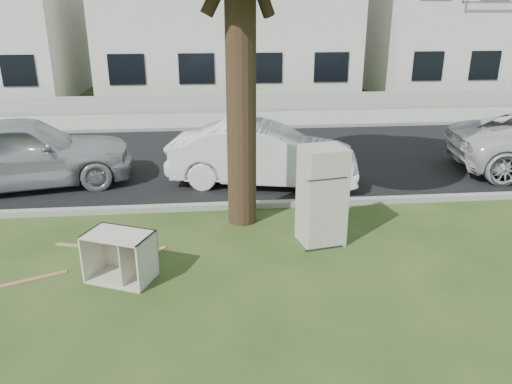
{
  "coord_description": "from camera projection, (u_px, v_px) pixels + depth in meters",
  "views": [
    {
      "loc": [
        -1.01,
        -7.09,
        3.89
      ],
      "look_at": [
        -0.25,
        0.6,
        1.03
      ],
      "focal_mm": 35.0,
      "sensor_mm": 36.0,
      "label": 1
    }
  ],
  "objects": [
    {
      "name": "fridge",
      "position": [
        322.0,
        196.0,
        8.56
      ],
      "size": [
        0.82,
        0.78,
        1.72
      ],
      "primitive_type": "cube",
      "rotation": [
        0.0,
        0.0,
        0.19
      ],
      "color": "#B7B4A5",
      "rests_on": "ground"
    },
    {
      "name": "ground",
      "position": [
        275.0,
        264.0,
        8.06
      ],
      "size": [
        120.0,
        120.0,
        0.0
      ],
      "primitive_type": "plane",
      "color": "#283F16"
    },
    {
      "name": "townhouse_right",
      "position": [
        472.0,
        18.0,
        24.31
      ],
      "size": [
        10.2,
        8.16,
        6.84
      ],
      "color": "silver",
      "rests_on": "ground"
    },
    {
      "name": "car_left",
      "position": [
        21.0,
        152.0,
        11.3
      ],
      "size": [
        5.14,
        2.91,
        1.65
      ],
      "primitive_type": "imported",
      "rotation": [
        0.0,
        0.0,
        1.78
      ],
      "color": "#A8A9AF",
      "rests_on": "ground"
    },
    {
      "name": "car_center",
      "position": [
        263.0,
        154.0,
        11.52
      ],
      "size": [
        4.54,
        2.43,
        1.42
      ],
      "primitive_type": "imported",
      "rotation": [
        0.0,
        0.0,
        1.34
      ],
      "color": "silver",
      "rests_on": "ground"
    },
    {
      "name": "cabinet",
      "position": [
        120.0,
        257.0,
        7.5
      ],
      "size": [
        1.13,
        0.94,
        0.76
      ],
      "primitive_type": "cube",
      "rotation": [
        0.0,
        0.0,
        -0.41
      ],
      "color": "silver",
      "rests_on": "ground"
    },
    {
      "name": "plank_b",
      "position": [
        79.0,
        246.0,
        8.65
      ],
      "size": [
        0.84,
        0.31,
        0.02
      ],
      "primitive_type": "cube",
      "rotation": [
        0.0,
        0.0,
        -0.28
      ],
      "color": "#9B7A51",
      "rests_on": "ground"
    },
    {
      "name": "low_wall",
      "position": [
        233.0,
        103.0,
        19.7
      ],
      "size": [
        120.0,
        0.15,
        0.7
      ],
      "primitive_type": "cube",
      "color": "gray",
      "rests_on": "ground"
    },
    {
      "name": "townhouse_center",
      "position": [
        226.0,
        12.0,
        23.1
      ],
      "size": [
        11.22,
        8.16,
        7.44
      ],
      "color": "silver",
      "rests_on": "ground"
    },
    {
      "name": "kerb_near",
      "position": [
        259.0,
        207.0,
        10.35
      ],
      "size": [
        120.0,
        0.18,
        0.12
      ],
      "primitive_type": "cube",
      "color": "gray",
      "rests_on": "ground"
    },
    {
      "name": "kerb_far",
      "position": [
        238.0,
        129.0,
        16.98
      ],
      "size": [
        120.0,
        0.18,
        0.12
      ],
      "primitive_type": "cube",
      "color": "gray",
      "rests_on": "ground"
    },
    {
      "name": "plank_a",
      "position": [
        28.0,
        280.0,
        7.56
      ],
      "size": [
        1.07,
        0.53,
        0.02
      ],
      "primitive_type": "cube",
      "rotation": [
        0.0,
        0.0,
        0.41
      ],
      "color": "#986849",
      "rests_on": "ground"
    },
    {
      "name": "road",
      "position": [
        246.0,
        159.0,
        13.66
      ],
      "size": [
        120.0,
        7.0,
        0.01
      ],
      "primitive_type": "cube",
      "color": "black",
      "rests_on": "ground"
    },
    {
      "name": "sidewalk",
      "position": [
        235.0,
        120.0,
        18.33
      ],
      "size": [
        120.0,
        2.8,
        0.01
      ],
      "primitive_type": "cube",
      "color": "gray",
      "rests_on": "ground"
    },
    {
      "name": "plank_c",
      "position": [
        151.0,
        255.0,
        8.34
      ],
      "size": [
        0.47,
        0.63,
        0.02
      ],
      "primitive_type": "cube",
      "rotation": [
        0.0,
        0.0,
        0.96
      ],
      "color": "tan",
      "rests_on": "ground"
    }
  ]
}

